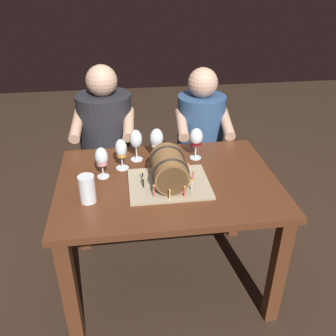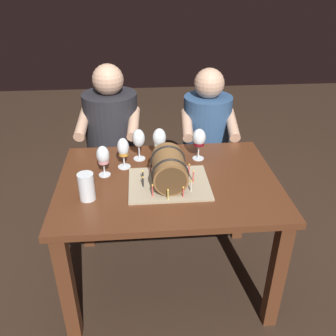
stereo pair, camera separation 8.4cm
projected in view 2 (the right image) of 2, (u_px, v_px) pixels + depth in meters
name	position (u px, v px, depth m)	size (l,w,h in m)	color
ground_plane	(168.00, 277.00, 2.28)	(8.00, 8.00, 0.00)	#332319
dining_table	(168.00, 198.00, 1.99)	(1.17, 0.84, 0.72)	#562D19
barrel_cake	(168.00, 171.00, 1.84)	(0.42, 0.34, 0.19)	tan
wine_glass_empty	(139.00, 139.00, 2.07)	(0.07, 0.07, 0.19)	white
wine_glass_amber	(123.00, 149.00, 1.99)	(0.07, 0.07, 0.18)	white
wine_glass_white	(159.00, 139.00, 2.08)	(0.08, 0.08, 0.19)	white
wine_glass_rose	(103.00, 156.00, 1.91)	(0.07, 0.07, 0.17)	white
wine_glass_red	(199.00, 139.00, 2.07)	(0.08, 0.08, 0.19)	white
beer_pint	(87.00, 187.00, 1.74)	(0.08, 0.08, 0.14)	white
person_seated_left	(114.00, 150.00, 2.60)	(0.42, 0.50, 1.17)	black
person_seated_right	(205.00, 151.00, 2.66)	(0.39, 0.48, 1.13)	#1B2D46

